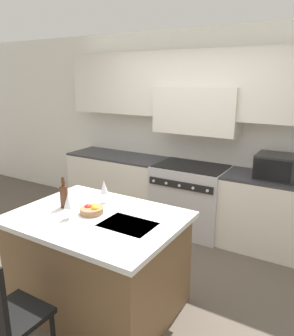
{
  "coord_description": "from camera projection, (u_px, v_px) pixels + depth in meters",
  "views": [
    {
      "loc": [
        1.67,
        -2.33,
        2.06
      ],
      "look_at": [
        -0.04,
        0.49,
        1.15
      ],
      "focal_mm": 35.0,
      "sensor_mm": 36.0,
      "label": 1
    }
  ],
  "objects": [
    {
      "name": "back_counter",
      "position": [
        191.0,
        198.0,
        4.5
      ],
      "size": [
        3.99,
        0.62,
        0.92
      ],
      "color": "silver",
      "rests_on": "ground_plane"
    },
    {
      "name": "wine_bottle",
      "position": [
        64.0,
        196.0,
        3.01
      ],
      "size": [
        0.08,
        0.08,
        0.29
      ],
      "color": "#422314",
      "rests_on": "kitchen_island"
    },
    {
      "name": "wine_glass_far",
      "position": [
        104.0,
        188.0,
        3.12
      ],
      "size": [
        0.08,
        0.08,
        0.22
      ],
      "color": "white",
      "rests_on": "kitchen_island"
    },
    {
      "name": "fruit_bowl",
      "position": [
        92.0,
        210.0,
        2.9
      ],
      "size": [
        0.21,
        0.21,
        0.08
      ],
      "color": "#996B47",
      "rests_on": "kitchen_island"
    },
    {
      "name": "microwave",
      "position": [
        279.0,
        167.0,
        3.79
      ],
      "size": [
        0.52,
        0.4,
        0.29
      ],
      "color": "black",
      "rests_on": "back_counter"
    },
    {
      "name": "wine_glass_near",
      "position": [
        68.0,
        202.0,
        2.76
      ],
      "size": [
        0.08,
        0.08,
        0.22
      ],
      "color": "white",
      "rests_on": "kitchen_island"
    },
    {
      "name": "range_stove",
      "position": [
        190.0,
        198.0,
        4.48
      ],
      "size": [
        0.96,
        0.7,
        0.93
      ],
      "color": "#B7B7BC",
      "rests_on": "ground_plane"
    },
    {
      "name": "island_chair",
      "position": [
        2.0,
        312.0,
        2.19
      ],
      "size": [
        0.42,
        0.4,
        1.0
      ],
      "color": "black",
      "rests_on": "ground_plane"
    },
    {
      "name": "ground_plane",
      "position": [
        125.0,
        289.0,
        3.31
      ],
      "size": [
        10.0,
        10.0,
        0.0
      ],
      "primitive_type": "plane",
      "color": "brown"
    },
    {
      "name": "kitchen_island",
      "position": [
        99.0,
        261.0,
        2.97
      ],
      "size": [
        1.47,
        1.09,
        0.9
      ],
      "color": "brown",
      "rests_on": "ground_plane"
    },
    {
      "name": "back_cabinetry",
      "position": [
        201.0,
        112.0,
        4.39
      ],
      "size": [
        10.0,
        0.46,
        2.7
      ],
      "color": "silver",
      "rests_on": "ground_plane"
    }
  ]
}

